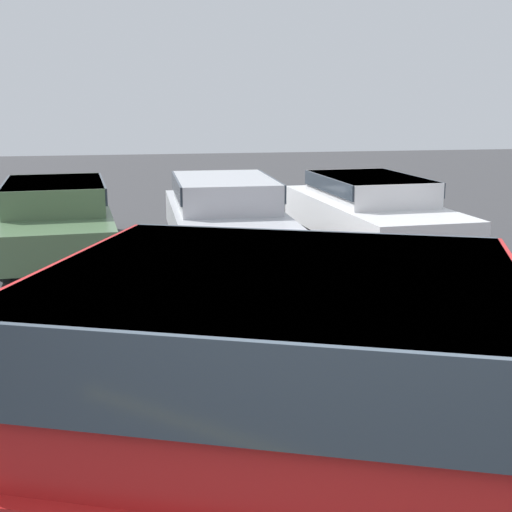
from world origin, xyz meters
TOP-DOWN VIEW (x-y plane):
  - stall_stripe_b at (-0.59, 9.43)m, footprint 0.12×4.27m
  - stall_stripe_c at (2.11, 9.43)m, footprint 0.12×4.27m
  - stall_stripe_d at (4.81, 9.43)m, footprint 0.12×4.27m
  - pickup_truck at (0.14, 0.69)m, footprint 6.14×4.08m
  - parked_sedan_a at (-1.93, 9.69)m, footprint 2.03×4.64m
  - parked_sedan_b at (0.82, 9.45)m, footprint 1.82×4.71m
  - parked_sedan_c at (3.34, 9.39)m, footprint 1.96×4.81m

SIDE VIEW (x-z plane):
  - stall_stripe_b at x=-0.59m, z-range 0.00..0.01m
  - stall_stripe_c at x=2.11m, z-range 0.00..0.01m
  - stall_stripe_d at x=4.81m, z-range 0.00..0.01m
  - parked_sedan_a at x=-1.93m, z-range 0.04..1.23m
  - parked_sedan_c at x=3.34m, z-range 0.05..1.25m
  - parked_sedan_b at x=0.82m, z-range 0.04..1.26m
  - pickup_truck at x=0.14m, z-range 0.00..1.80m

